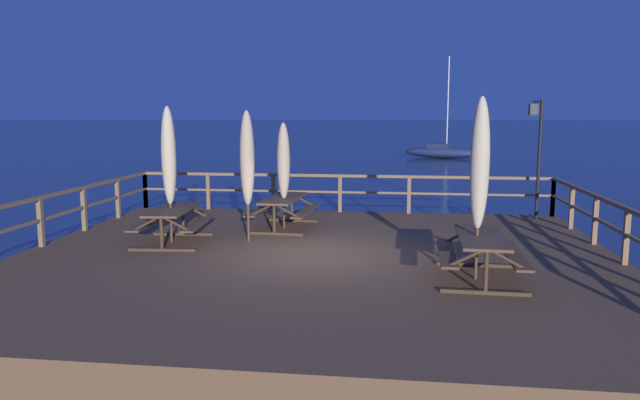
{
  "coord_description": "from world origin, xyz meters",
  "views": [
    {
      "loc": [
        1.6,
        -11.5,
        3.45
      ],
      "look_at": [
        0.0,
        0.82,
        1.62
      ],
      "focal_mm": 33.25,
      "sensor_mm": 36.0,
      "label": 1
    }
  ],
  "objects": [
    {
      "name": "ground_plane",
      "position": [
        0.0,
        0.0,
        0.0
      ],
      "size": [
        600.0,
        600.0,
        0.0
      ],
      "primitive_type": "plane",
      "color": "navy"
    },
    {
      "name": "wooden_deck",
      "position": [
        0.0,
        0.0,
        0.31
      ],
      "size": [
        12.08,
        10.93,
        0.62
      ],
      "primitive_type": "cube",
      "color": "brown",
      "rests_on": "ground"
    },
    {
      "name": "railing_waterside_far",
      "position": [
        -0.0,
        5.32,
        1.37
      ],
      "size": [
        11.88,
        0.1,
        1.09
      ],
      "color": "brown",
      "rests_on": "wooden_deck"
    },
    {
      "name": "railing_side_left",
      "position": [
        -5.89,
        0.0,
        1.37
      ],
      "size": [
        0.1,
        10.73,
        1.09
      ],
      "color": "brown",
      "rests_on": "wooden_deck"
    },
    {
      "name": "railing_side_right",
      "position": [
        5.89,
        0.0,
        1.37
      ],
      "size": [
        0.1,
        10.73,
        1.09
      ],
      "color": "brown",
      "rests_on": "wooden_deck"
    },
    {
      "name": "picnic_table_mid_left",
      "position": [
        -3.24,
        0.73,
        1.18
      ],
      "size": [
        1.56,
        2.09,
        0.78
      ],
      "color": "brown",
      "rests_on": "wooden_deck"
    },
    {
      "name": "picnic_table_back_right",
      "position": [
        -1.17,
        2.74,
        1.19
      ],
      "size": [
        1.52,
        2.21,
        0.78
      ],
      "color": "brown",
      "rests_on": "wooden_deck"
    },
    {
      "name": "picnic_table_front_left",
      "position": [
        3.05,
        -1.37,
        1.19
      ],
      "size": [
        1.47,
        2.14,
        0.78
      ],
      "color": "brown",
      "rests_on": "wooden_deck"
    },
    {
      "name": "patio_umbrella_tall_back_left",
      "position": [
        -3.31,
        0.8,
        2.52
      ],
      "size": [
        0.32,
        0.32,
        2.98
      ],
      "color": "#4C3828",
      "rests_on": "wooden_deck"
    },
    {
      "name": "patio_umbrella_tall_mid_right",
      "position": [
        -1.14,
        2.67,
        2.28
      ],
      "size": [
        0.32,
        0.32,
        2.61
      ],
      "color": "#4C3828",
      "rests_on": "wooden_deck"
    },
    {
      "name": "patio_umbrella_tall_back_right",
      "position": [
        2.98,
        -1.36,
        2.6
      ],
      "size": [
        0.32,
        0.32,
        3.11
      ],
      "color": "#4C3828",
      "rests_on": "wooden_deck"
    },
    {
      "name": "patio_umbrella_short_mid",
      "position": [
        -1.64,
        1.08,
        2.46
      ],
      "size": [
        0.32,
        0.32,
        2.89
      ],
      "color": "#4C3828",
      "rests_on": "wooden_deck"
    },
    {
      "name": "lamp_post_hooked",
      "position": [
        5.23,
        4.6,
        2.73
      ],
      "size": [
        0.45,
        0.6,
        3.2
      ],
      "color": "black",
      "rests_on": "wooden_deck"
    },
    {
      "name": "sailboat_distant",
      "position": [
        5.09,
        35.28,
        0.51
      ],
      "size": [
        6.21,
        3.68,
        7.72
      ],
      "color": "navy",
      "rests_on": "ground"
    }
  ]
}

